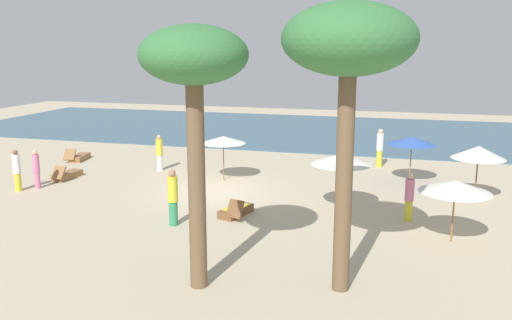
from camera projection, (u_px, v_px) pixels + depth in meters
name	position (u px, v px, depth m)	size (l,w,h in m)	color
ground_plane	(214.00, 193.00, 22.07)	(60.00, 60.00, 0.00)	#BCAD8E
ocean_water	(295.00, 130.00, 38.07)	(48.00, 16.00, 0.06)	#3D6075
umbrella_0	(223.00, 140.00, 23.74)	(1.99, 1.99, 2.01)	brown
umbrella_1	(341.00, 159.00, 19.27)	(2.19, 2.19, 2.15)	olive
umbrella_2	(455.00, 187.00, 16.20)	(2.17, 2.17, 1.95)	olive
umbrella_3	(412.00, 141.00, 23.29)	(2.07, 2.07, 2.05)	olive
umbrella_4	(479.00, 152.00, 20.60)	(2.03, 2.03, 2.17)	brown
lounger_0	(236.00, 211.00, 19.06)	(1.01, 1.72, 0.75)	brown
lounger_1	(66.00, 175.00, 24.35)	(0.73, 1.72, 0.71)	olive
lounger_2	(79.00, 157.00, 28.21)	(0.88, 1.76, 0.70)	olive
person_0	(159.00, 152.00, 25.82)	(0.46, 0.46, 1.74)	white
person_1	(17.00, 170.00, 22.15)	(0.33, 0.33, 1.75)	yellow
person_2	(173.00, 197.00, 17.87)	(0.40, 0.40, 1.92)	#338C59
person_3	(409.00, 197.00, 18.40)	(0.44, 0.44, 1.68)	yellow
person_4	(380.00, 148.00, 26.53)	(0.40, 0.40, 1.92)	yellow
person_5	(36.00, 169.00, 22.57)	(0.29, 0.29, 1.66)	#D17299
palm_0	(194.00, 68.00, 12.38)	(2.56, 2.56, 6.46)	brown
palm_1	(349.00, 47.00, 12.11)	(3.09, 3.09, 6.96)	brown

